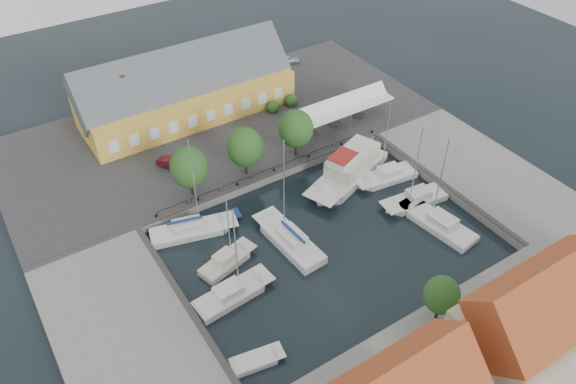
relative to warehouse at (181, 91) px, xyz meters
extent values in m
plane|color=black|center=(2.60, -28.36, -4.43)|extent=(140.00, 140.00, 0.00)
cube|color=#2D2D30|center=(2.60, -5.36, -3.93)|extent=(56.00, 26.00, 1.00)
cube|color=slate|center=(-19.40, -30.36, -3.93)|extent=(12.00, 24.00, 1.00)
cube|color=slate|center=(24.60, -30.36, -3.93)|extent=(12.00, 24.00, 1.00)
cube|color=slate|center=(2.60, -49.36, -3.93)|extent=(56.00, 14.00, 1.00)
cube|color=#383533|center=(2.60, -18.06, -3.37)|extent=(56.00, 0.60, 0.12)
cube|color=#383533|center=(-13.70, -30.36, -3.37)|extent=(0.60, 24.00, 0.12)
cube|color=#383533|center=(18.90, -30.36, -3.37)|extent=(0.60, 24.00, 0.12)
cylinder|color=black|center=(-11.40, -17.76, -3.23)|extent=(0.24, 0.24, 0.40)
cylinder|color=black|center=(-6.40, -17.76, -3.23)|extent=(0.24, 0.24, 0.40)
cylinder|color=black|center=(-1.40, -17.76, -3.23)|extent=(0.24, 0.24, 0.40)
cylinder|color=black|center=(3.60, -17.76, -3.23)|extent=(0.24, 0.24, 0.40)
cylinder|color=black|center=(8.60, -17.76, -3.23)|extent=(0.24, 0.24, 0.40)
cylinder|color=black|center=(13.60, -17.76, -3.23)|extent=(0.24, 0.24, 0.40)
cylinder|color=black|center=(18.60, -17.76, -3.23)|extent=(0.24, 0.24, 0.40)
cube|color=gold|center=(0.60, -0.36, -1.18)|extent=(28.00, 10.00, 4.50)
cube|color=#474C51|center=(0.60, -0.36, 2.32)|extent=(28.56, 7.60, 7.60)
cube|color=gold|center=(-9.40, 5.64, -1.68)|extent=(6.00, 6.00, 3.50)
cube|color=brown|center=(-7.40, -0.36, 4.17)|extent=(0.60, 0.60, 1.20)
cube|color=white|center=(16.60, -13.86, -0.73)|extent=(14.00, 4.00, 0.25)
cylinder|color=silver|center=(10.60, -15.66, -2.08)|extent=(0.10, 0.10, 2.70)
cylinder|color=silver|center=(10.60, -12.06, -2.08)|extent=(0.10, 0.10, 2.70)
cylinder|color=silver|center=(16.60, -15.66, -2.08)|extent=(0.10, 0.10, 2.70)
cylinder|color=silver|center=(16.60, -12.06, -2.08)|extent=(0.10, 0.10, 2.70)
cylinder|color=silver|center=(22.60, -15.66, -2.08)|extent=(0.10, 0.10, 2.70)
cylinder|color=silver|center=(22.60, -12.06, -2.08)|extent=(0.10, 0.10, 2.70)
cylinder|color=black|center=(-6.40, -16.36, -2.38)|extent=(0.30, 0.30, 2.10)
ellipsoid|color=#264C1B|center=(-6.40, -16.36, 0.46)|extent=(4.20, 4.20, 4.83)
cylinder|color=black|center=(0.60, -16.36, -2.38)|extent=(0.30, 0.30, 2.10)
ellipsoid|color=#264C1B|center=(0.60, -16.36, 0.46)|extent=(4.20, 4.20, 4.83)
cylinder|color=black|center=(7.60, -16.36, -2.38)|extent=(0.30, 0.30, 2.10)
ellipsoid|color=#264C1B|center=(7.60, -16.36, 0.46)|extent=(4.20, 4.20, 4.83)
imported|color=#AFB3B8|center=(19.92, 4.63, -2.80)|extent=(3.97, 2.57, 1.26)
imported|color=#57131E|center=(-6.38, -10.29, -2.84)|extent=(3.00, 3.65, 1.17)
cube|color=silver|center=(-0.83, -28.66, -4.28)|extent=(3.41, 8.00, 1.50)
cube|color=silver|center=(-0.89, -27.68, -3.49)|extent=(3.39, 9.56, 0.08)
cube|color=silver|center=(-0.84, -28.47, -3.03)|extent=(2.19, 3.25, 0.90)
cylinder|color=silver|center=(-0.93, -27.10, 2.35)|extent=(0.12, 0.12, 11.76)
cube|color=navy|center=(-0.83, -28.66, -2.28)|extent=(0.46, 3.93, 0.22)
cube|color=silver|center=(11.88, -22.16, -4.33)|extent=(11.44, 7.60, 1.80)
cube|color=silver|center=(10.63, -22.64, -3.39)|extent=(13.38, 8.22, 0.08)
cube|color=beige|center=(11.88, -22.16, -2.33)|extent=(8.10, 5.83, 2.20)
cube|color=silver|center=(9.63, -23.02, -0.93)|extent=(3.54, 3.12, 1.20)
cube|color=maroon|center=(9.63, -23.02, -0.28)|extent=(3.84, 3.33, 0.10)
cube|color=silver|center=(15.25, -25.28, -4.38)|extent=(6.69, 3.50, 1.30)
cube|color=silver|center=(14.46, -25.18, -3.69)|extent=(7.94, 3.55, 0.08)
cube|color=silver|center=(15.10, -25.26, -3.23)|extent=(2.77, 2.15, 0.90)
cylinder|color=silver|center=(13.99, -25.11, 1.27)|extent=(0.12, 0.12, 9.99)
cube|color=silver|center=(15.24, -30.32, -4.38)|extent=(6.71, 3.38, 1.30)
cube|color=silver|center=(14.44, -30.23, -3.69)|extent=(7.98, 3.42, 0.08)
cube|color=beige|center=(15.08, -30.30, -3.23)|extent=(2.77, 2.10, 0.90)
cylinder|color=silver|center=(13.96, -30.18, 1.11)|extent=(0.12, 0.12, 9.67)
cube|color=silver|center=(14.24, -35.13, -4.38)|extent=(3.95, 7.78, 1.30)
cube|color=silver|center=(14.11, -34.21, -3.69)|extent=(4.04, 9.24, 0.08)
cube|color=silver|center=(14.21, -34.95, -3.23)|extent=(2.40, 3.23, 0.90)
cylinder|color=silver|center=(14.03, -33.66, 1.47)|extent=(0.12, 0.12, 10.40)
cube|color=silver|center=(-9.38, -20.84, -4.38)|extent=(8.05, 4.58, 1.30)
cube|color=silver|center=(-8.46, -21.08, -3.69)|extent=(9.49, 4.85, 0.08)
cube|color=silver|center=(-9.19, -20.88, -3.23)|extent=(3.41, 2.57, 0.90)
cylinder|color=silver|center=(-7.91, -21.22, 1.81)|extent=(0.12, 0.12, 11.09)
cube|color=navy|center=(-9.38, -20.84, -2.48)|extent=(3.73, 1.17, 0.22)
cube|color=beige|center=(-8.16, -27.17, -4.38)|extent=(5.60, 3.56, 1.30)
cube|color=beige|center=(-7.54, -27.00, -3.69)|extent=(6.57, 3.75, 0.08)
cube|color=beige|center=(-8.04, -27.14, -3.23)|extent=(2.41, 2.03, 0.90)
cylinder|color=silver|center=(-7.16, -26.89, 0.16)|extent=(0.12, 0.12, 7.78)
cube|color=silver|center=(-9.85, -31.13, -4.38)|extent=(6.81, 3.25, 1.30)
cube|color=silver|center=(-9.03, -31.06, -3.69)|extent=(8.11, 3.26, 0.08)
cube|color=silver|center=(-9.69, -31.12, -3.23)|extent=(2.79, 2.05, 0.90)
cylinder|color=silver|center=(-8.54, -31.02, 1.17)|extent=(0.12, 0.12, 9.79)
cube|color=silver|center=(-11.35, -38.44, -4.38)|extent=(4.11, 2.47, 0.90)
cube|color=silver|center=(-10.87, -38.53, -3.89)|extent=(4.86, 2.53, 0.08)
cube|color=navy|center=(-5.58, -21.05, -4.38)|extent=(3.56, 2.05, 0.80)
cube|color=navy|center=(-5.16, -21.10, -3.94)|extent=(4.23, 2.05, 0.08)
cube|color=brown|center=(-5.20, -51.36, 6.37)|extent=(0.60, 0.60, 0.80)
cube|color=beige|center=(6.60, -51.36, 0.32)|extent=(12.00, 8.00, 7.50)
cube|color=#A04722|center=(6.60, -51.36, 5.32)|extent=(12.36, 6.50, 6.50)
cube|color=brown|center=(3.60, -51.36, 6.97)|extent=(0.70, 0.70, 1.00)
camera|label=1|loc=(-23.63, -63.08, 37.72)|focal=35.00mm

